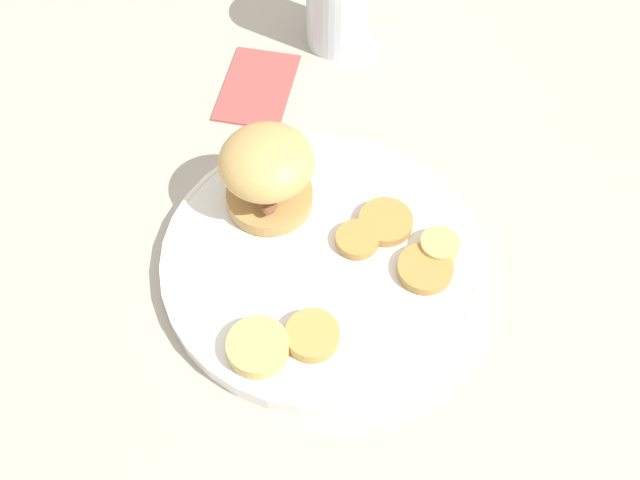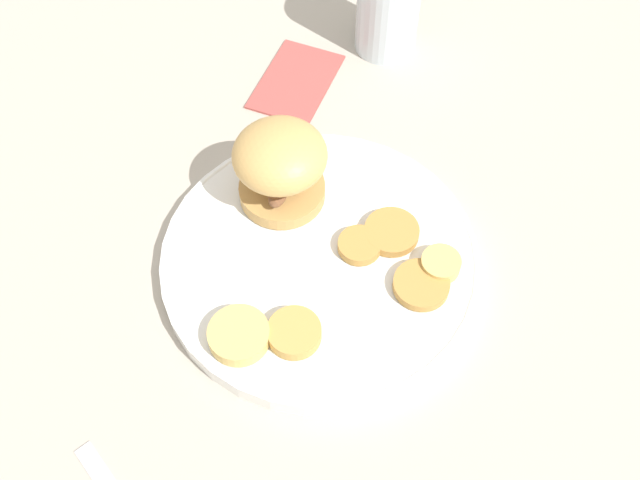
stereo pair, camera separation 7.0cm
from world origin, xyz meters
TOP-DOWN VIEW (x-y plane):
  - ground_plane at (0.00, 0.00)m, footprint 4.00×4.00m
  - dinner_plate at (0.00, 0.00)m, footprint 0.31×0.31m
  - sandwich at (-0.03, -0.08)m, footprint 0.10×0.09m
  - potato_round_0 at (0.12, -0.00)m, footprint 0.06×0.06m
  - potato_round_1 at (-0.03, 0.03)m, footprint 0.04×0.04m
  - potato_round_2 at (-0.06, 0.04)m, footprint 0.05×0.05m
  - potato_round_3 at (-0.03, 0.10)m, footprint 0.05×0.05m
  - potato_round_4 at (0.08, 0.04)m, footprint 0.05×0.05m
  - potato_round_5 at (-0.06, 0.10)m, footprint 0.04×0.04m
  - napkin at (-0.18, -0.18)m, footprint 0.14×0.11m

SIDE VIEW (x-z plane):
  - ground_plane at x=0.00m, z-range 0.00..0.00m
  - napkin at x=-0.18m, z-range 0.00..0.01m
  - dinner_plate at x=0.00m, z-range 0.00..0.02m
  - potato_round_3 at x=-0.03m, z-range 0.02..0.03m
  - potato_round_1 at x=-0.03m, z-range 0.02..0.03m
  - potato_round_2 at x=-0.06m, z-range 0.02..0.03m
  - potato_round_4 at x=0.08m, z-range 0.02..0.04m
  - potato_round_5 at x=-0.06m, z-range 0.02..0.04m
  - potato_round_0 at x=0.12m, z-range 0.02..0.04m
  - sandwich at x=-0.03m, z-range 0.02..0.11m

